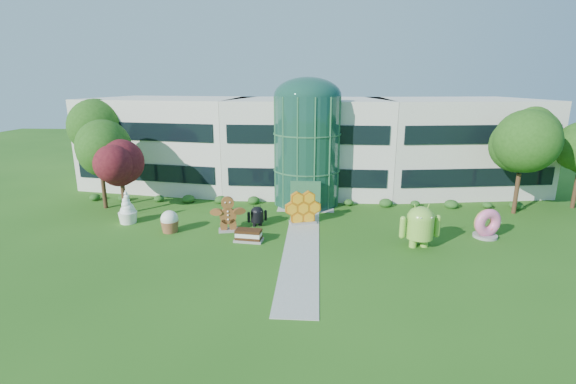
# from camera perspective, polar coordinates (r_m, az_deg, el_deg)

# --- Properties ---
(ground) EXTENTS (140.00, 140.00, 0.00)m
(ground) POSITION_cam_1_polar(r_m,az_deg,el_deg) (27.99, 1.79, -8.39)
(ground) COLOR #215114
(ground) RESTS_ON ground
(building) EXTENTS (46.00, 15.00, 9.30)m
(building) POSITION_cam_1_polar(r_m,az_deg,el_deg) (44.16, 2.81, 6.57)
(building) COLOR beige
(building) RESTS_ON ground
(atrium) EXTENTS (6.00, 6.00, 9.80)m
(atrium) POSITION_cam_1_polar(r_m,az_deg,el_deg) (38.20, 2.60, 5.63)
(atrium) COLOR #194738
(atrium) RESTS_ON ground
(walkway) EXTENTS (2.40, 20.00, 0.04)m
(walkway) POSITION_cam_1_polar(r_m,az_deg,el_deg) (29.83, 1.95, -6.83)
(walkway) COLOR #9E9E93
(walkway) RESTS_ON ground
(tree_red) EXTENTS (4.00, 4.00, 6.00)m
(tree_red) POSITION_cam_1_polar(r_m,az_deg,el_deg) (37.92, -21.77, 1.57)
(tree_red) COLOR #3F0C14
(tree_red) RESTS_ON ground
(trees_backdrop) EXTENTS (52.00, 8.00, 8.40)m
(trees_backdrop) POSITION_cam_1_polar(r_m,az_deg,el_deg) (39.30, 2.63, 4.86)
(trees_backdrop) COLOR #1E4912
(trees_backdrop) RESTS_ON ground
(android_green) EXTENTS (3.30, 2.50, 3.39)m
(android_green) POSITION_cam_1_polar(r_m,az_deg,el_deg) (29.84, 17.63, -4.13)
(android_green) COLOR #7CBB3B
(android_green) RESTS_ON ground
(android_black) EXTENTS (1.95, 1.66, 1.87)m
(android_black) POSITION_cam_1_polar(r_m,az_deg,el_deg) (32.79, -4.23, -3.12)
(android_black) COLOR black
(android_black) RESTS_ON ground
(donut) EXTENTS (2.35, 1.66, 2.22)m
(donut) POSITION_cam_1_polar(r_m,az_deg,el_deg) (33.61, 25.53, -3.83)
(donut) COLOR #DE5488
(donut) RESTS_ON ground
(gingerbread) EXTENTS (3.14, 1.77, 2.74)m
(gingerbread) POSITION_cam_1_polar(r_m,az_deg,el_deg) (31.88, -8.22, -2.95)
(gingerbread) COLOR brown
(gingerbread) RESTS_ON ground
(ice_cream_sandwich) EXTENTS (2.10, 1.22, 0.89)m
(ice_cream_sandwich) POSITION_cam_1_polar(r_m,az_deg,el_deg) (29.94, -5.41, -5.93)
(ice_cream_sandwich) COLOR black
(ice_cream_sandwich) RESTS_ON ground
(honeycomb) EXTENTS (3.25, 1.96, 2.41)m
(honeycomb) POSITION_cam_1_polar(r_m,az_deg,el_deg) (33.24, 2.04, -2.35)
(honeycomb) COLOR #FFA819
(honeycomb) RESTS_ON ground
(froyo) EXTENTS (1.60, 1.60, 2.70)m
(froyo) POSITION_cam_1_polar(r_m,az_deg,el_deg) (35.72, -21.16, -1.90)
(froyo) COLOR white
(froyo) RESTS_ON ground
(cupcake) EXTENTS (1.61, 1.61, 1.69)m
(cupcake) POSITION_cam_1_polar(r_m,az_deg,el_deg) (32.73, -15.89, -3.87)
(cupcake) COLOR white
(cupcake) RESTS_ON ground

